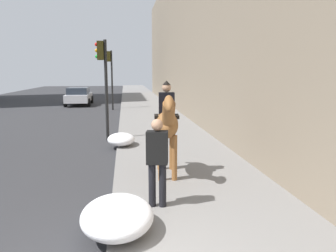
{
  "coord_description": "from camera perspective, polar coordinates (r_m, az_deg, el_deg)",
  "views": [
    {
      "loc": [
        -3.7,
        -0.31,
        2.69
      ],
      "look_at": [
        4.0,
        -1.32,
        1.4
      ],
      "focal_mm": 35.25,
      "sensor_mm": 36.0,
      "label": 1
    }
  ],
  "objects": [
    {
      "name": "snow_pile_near",
      "position": [
        5.57,
        -8.77,
        -15.12
      ],
      "size": [
        1.53,
        1.17,
        0.53
      ],
      "primitive_type": "ellipsoid",
      "color": "white",
      "rests_on": "sidewalk_slab"
    },
    {
      "name": "traffic_light_far_curb",
      "position": [
        23.51,
        -9.91,
        9.4
      ],
      "size": [
        0.2,
        0.44,
        4.12
      ],
      "color": "black",
      "rests_on": "ground"
    },
    {
      "name": "traffic_light_near_curb",
      "position": [
        12.86,
        -11.09,
        8.8
      ],
      "size": [
        0.2,
        0.44,
        3.86
      ],
      "color": "black",
      "rests_on": "ground"
    },
    {
      "name": "mounted_horse_near",
      "position": [
        8.03,
        -0.2,
        0.52
      ],
      "size": [
        2.15,
        0.67,
        2.35
      ],
      "rotation": [
        0.0,
        0.0,
        3.07
      ],
      "color": "brown",
      "rests_on": "sidewalk_slab"
    },
    {
      "name": "car_mid_lane",
      "position": [
        27.67,
        -15.15,
        5.09
      ],
      "size": [
        4.49,
        2.01,
        1.44
      ],
      "rotation": [
        0.0,
        0.0,
        0.01
      ],
      "color": "silver",
      "rests_on": "ground"
    },
    {
      "name": "snow_pile_far",
      "position": [
        11.7,
        -8.11,
        -2.29
      ],
      "size": [
        1.24,
        0.95,
        0.43
      ],
      "primitive_type": "ellipsoid",
      "color": "white",
      "rests_on": "sidewalk_slab"
    },
    {
      "name": "pedestrian_greeting",
      "position": [
        6.23,
        -1.88,
        -5.38
      ],
      "size": [
        0.33,
        0.44,
        1.7
      ],
      "rotation": [
        0.0,
        0.0,
        -0.18
      ],
      "color": "black",
      "rests_on": "sidewalk_slab"
    }
  ]
}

